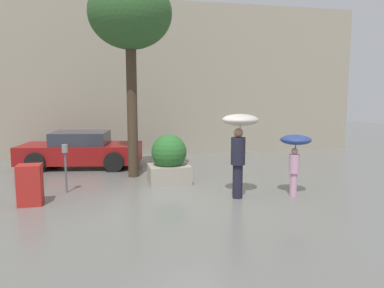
% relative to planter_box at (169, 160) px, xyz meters
% --- Properties ---
extents(ground_plane, '(40.00, 40.00, 0.00)m').
position_rel_planter_box_xyz_m(ground_plane, '(-0.14, -1.54, -0.64)').
color(ground_plane, slate).
extents(building_facade, '(18.00, 0.30, 6.00)m').
position_rel_planter_box_xyz_m(building_facade, '(-0.14, 4.96, 2.36)').
color(building_facade, '#9E937F').
rests_on(building_facade, ground).
extents(planter_box, '(1.11, 0.96, 1.34)m').
position_rel_planter_box_xyz_m(planter_box, '(0.00, 0.00, 0.00)').
color(planter_box, '#9E9384').
rests_on(planter_box, ground).
extents(person_adult, '(0.85, 0.85, 1.96)m').
position_rel_planter_box_xyz_m(person_adult, '(1.37, -1.75, 0.83)').
color(person_adult, '#1E1E2D').
rests_on(person_adult, ground).
extents(person_child, '(0.73, 0.73, 1.46)m').
position_rel_planter_box_xyz_m(person_child, '(2.71, -1.94, 0.52)').
color(person_child, '#D199B7').
rests_on(person_child, ground).
extents(parked_car_near, '(4.14, 2.40, 1.18)m').
position_rel_planter_box_xyz_m(parked_car_near, '(-2.48, 2.91, -0.08)').
color(parked_car_near, maroon).
rests_on(parked_car_near, ground).
extents(street_tree, '(2.35, 2.35, 5.66)m').
position_rel_planter_box_xyz_m(street_tree, '(-0.89, 1.03, 3.94)').
color(street_tree, '#423323').
rests_on(street_tree, ground).
extents(parking_meter, '(0.14, 0.14, 1.20)m').
position_rel_planter_box_xyz_m(parking_meter, '(-2.65, -0.42, 0.23)').
color(parking_meter, '#595B60').
rests_on(parking_meter, ground).
extents(newspaper_box, '(0.50, 0.44, 0.90)m').
position_rel_planter_box_xyz_m(newspaper_box, '(-3.31, -1.33, -0.19)').
color(newspaper_box, '#B2231E').
rests_on(newspaper_box, ground).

